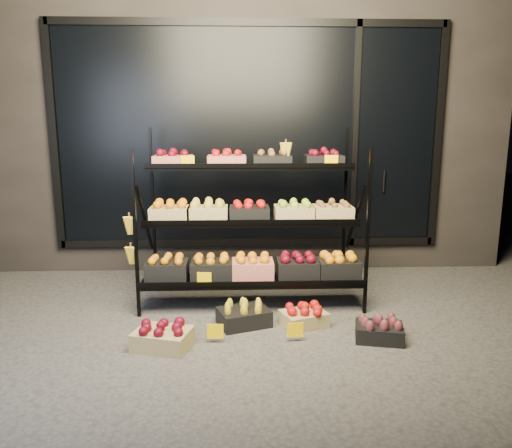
{
  "coord_description": "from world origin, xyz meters",
  "views": [
    {
      "loc": [
        -0.14,
        -4.09,
        1.74
      ],
      "look_at": [
        0.04,
        0.55,
        0.77
      ],
      "focal_mm": 35.0,
      "sensor_mm": 36.0,
      "label": 1
    }
  ],
  "objects_px": {
    "floor_crate_left": "(162,336)",
    "floor_crate_midright": "(304,316)",
    "display_rack": "(250,221)",
    "floor_crate_midleft": "(244,314)"
  },
  "relations": [
    {
      "from": "floor_crate_left",
      "to": "floor_crate_midright",
      "type": "distance_m",
      "value": 1.21
    },
    {
      "from": "display_rack",
      "to": "floor_crate_left",
      "type": "distance_m",
      "value": 1.46
    },
    {
      "from": "floor_crate_left",
      "to": "floor_crate_midleft",
      "type": "bearing_deg",
      "value": 48.67
    },
    {
      "from": "floor_crate_left",
      "to": "floor_crate_midright",
      "type": "height_order",
      "value": "floor_crate_left"
    },
    {
      "from": "display_rack",
      "to": "floor_crate_midleft",
      "type": "height_order",
      "value": "display_rack"
    },
    {
      "from": "floor_crate_midleft",
      "to": "floor_crate_left",
      "type": "bearing_deg",
      "value": -166.44
    },
    {
      "from": "display_rack",
      "to": "floor_crate_left",
      "type": "xyz_separation_m",
      "value": [
        -0.71,
        -1.07,
        -0.69
      ]
    },
    {
      "from": "display_rack",
      "to": "floor_crate_midleft",
      "type": "bearing_deg",
      "value": -96.68
    },
    {
      "from": "floor_crate_left",
      "to": "display_rack",
      "type": "bearing_deg",
      "value": 71.73
    },
    {
      "from": "floor_crate_midright",
      "to": "floor_crate_left",
      "type": "bearing_deg",
      "value": 177.86
    }
  ]
}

